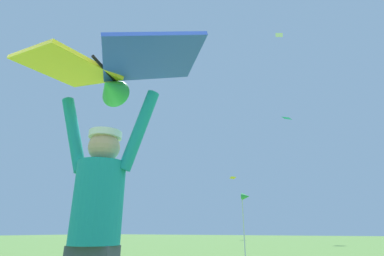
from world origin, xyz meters
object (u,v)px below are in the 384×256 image
at_px(kite_flyer_person, 96,227).
at_px(held_stunt_kite, 108,71).
at_px(distant_kite_white_low_left, 279,35).
at_px(marker_flag, 245,201).
at_px(distant_kite_teal_mid_left, 287,118).
at_px(distant_kite_yellow_low_right, 233,177).

distance_m(kite_flyer_person, held_stunt_kite, 1.17).
bearing_deg(distant_kite_white_low_left, marker_flag, -90.51).
bearing_deg(held_stunt_kite, marker_flag, 101.51).
bearing_deg(distant_kite_white_low_left, kite_flyer_person, -85.44).
relative_size(held_stunt_kite, marker_flag, 0.71).
bearing_deg(kite_flyer_person, held_stunt_kite, -72.15).
xyz_separation_m(distant_kite_teal_mid_left, marker_flag, (0.75, -16.42, -9.11)).
bearing_deg(kite_flyer_person, marker_flag, 101.47).
height_order(held_stunt_kite, distant_kite_teal_mid_left, distant_kite_teal_mid_left).
distance_m(distant_kite_teal_mid_left, distant_kite_white_low_left, 7.62).
relative_size(distant_kite_teal_mid_left, marker_flag, 0.51).
bearing_deg(kite_flyer_person, distant_kite_teal_mid_left, 95.71).
bearing_deg(marker_flag, distant_kite_white_low_left, 89.49).
height_order(kite_flyer_person, distant_kite_white_low_left, distant_kite_white_low_left).
bearing_deg(distant_kite_yellow_low_right, distant_kite_white_low_left, -48.33).
distance_m(kite_flyer_person, marker_flag, 8.87).
relative_size(distant_kite_yellow_low_right, distant_kite_teal_mid_left, 0.58).
xyz_separation_m(held_stunt_kite, distant_kite_teal_mid_left, (-2.53, 25.12, 8.89)).
relative_size(kite_flyer_person, distant_kite_teal_mid_left, 1.72).
distance_m(held_stunt_kite, distant_kite_white_low_left, 25.65).
xyz_separation_m(held_stunt_kite, distant_kite_yellow_low_right, (-10.10, 30.19, 4.62)).
height_order(kite_flyer_person, distant_kite_teal_mid_left, distant_kite_teal_mid_left).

